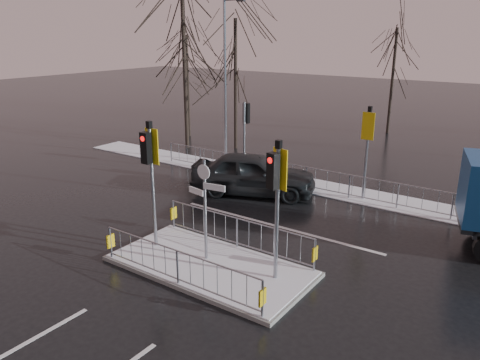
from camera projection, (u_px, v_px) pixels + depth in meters
The scene contains 11 objects.
ground at pixel (210, 268), 13.81m from camera, with size 120.00×120.00×0.00m, color black.
snow_verge at pixel (332, 190), 20.51m from camera, with size 30.00×2.00×0.04m, color white.
lane_markings at pixel (203, 272), 13.55m from camera, with size 8.00×11.38×0.01m.
traffic_island at pixel (210, 256), 13.71m from camera, with size 6.00×3.04×4.15m.
far_kerb_fixtures at pixel (335, 172), 19.65m from camera, with size 18.00×0.65×3.83m.
car_far_lane at pixel (253, 174), 19.84m from camera, with size 2.11×5.25×1.79m, color black.
tree_near_a at pixel (184, 42), 26.28m from camera, with size 4.75×4.75×8.97m.
tree_near_b at pixel (235, 59), 26.37m from camera, with size 4.00×4.00×7.55m.
tree_near_c at pixel (187, 67), 29.81m from camera, with size 3.50×3.50×6.61m.
tree_far_a at pixel (394, 61), 30.60m from camera, with size 3.75×3.75×7.08m.
street_lamp_left at pixel (226, 77), 23.37m from camera, with size 1.25×0.18×8.20m.
Camera 1 is at (7.83, -9.62, 6.68)m, focal length 35.00 mm.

